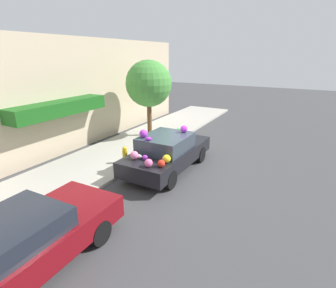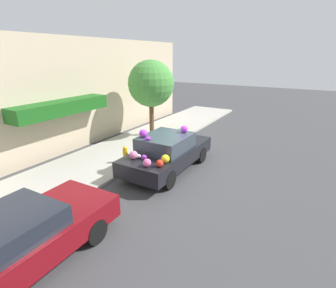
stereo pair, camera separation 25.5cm
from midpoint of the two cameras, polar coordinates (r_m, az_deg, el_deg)
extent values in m
plane|color=#424244|center=(10.30, -1.10, -5.40)|extent=(60.00, 60.00, 0.00)
cube|color=#B2ADA3|center=(11.75, -12.62, -2.41)|extent=(24.00, 3.20, 0.11)
cube|color=#C6B293|center=(12.72, -21.22, 9.82)|extent=(18.00, 0.30, 5.00)
cube|color=#195919|center=(11.65, -23.04, 7.22)|extent=(4.30, 0.90, 0.55)
cylinder|color=brown|center=(13.95, -4.58, 5.71)|extent=(0.24, 0.24, 1.90)
sphere|color=#47933D|center=(13.65, -4.78, 12.96)|extent=(2.35, 2.35, 2.35)
cylinder|color=gold|center=(10.59, -10.02, -2.71)|extent=(0.20, 0.20, 0.55)
sphere|color=gold|center=(10.47, -10.12, -1.01)|extent=(0.18, 0.18, 0.18)
cube|color=black|center=(10.03, -0.73, -2.38)|extent=(4.25, 1.81, 0.55)
cube|color=#333D47|center=(9.70, -1.24, 0.32)|extent=(1.92, 1.59, 0.55)
cylinder|color=black|center=(11.58, -1.05, -0.86)|extent=(0.64, 0.18, 0.64)
cylinder|color=black|center=(10.90, 6.50, -2.28)|extent=(0.64, 0.18, 0.64)
cylinder|color=black|center=(9.56, -9.00, -5.53)|extent=(0.64, 0.18, 0.64)
cylinder|color=black|center=(8.72, -0.28, -7.79)|extent=(0.64, 0.18, 0.64)
sphere|color=yellow|center=(11.25, -0.62, 2.29)|extent=(0.32, 0.32, 0.29)
sphere|color=purple|center=(8.70, -1.76, -3.30)|extent=(0.22, 0.22, 0.15)
ellipsoid|color=white|center=(8.99, -7.17, -2.71)|extent=(0.17, 0.25, 0.15)
sphere|color=yellow|center=(10.72, 3.93, 1.15)|extent=(0.29, 0.29, 0.21)
sphere|color=red|center=(8.26, -2.37, -4.26)|extent=(0.30, 0.30, 0.24)
ellipsoid|color=black|center=(11.17, 4.35, 1.98)|extent=(0.34, 0.40, 0.24)
sphere|color=yellow|center=(8.57, -1.16, -3.23)|extent=(0.37, 0.37, 0.28)
ellipsoid|color=purple|center=(9.07, -5.08, 1.15)|extent=(0.26, 0.25, 0.13)
sphere|color=purple|center=(9.39, -6.12, 2.28)|extent=(0.40, 0.40, 0.30)
sphere|color=purple|center=(9.97, 2.73, 3.28)|extent=(0.34, 0.34, 0.27)
sphere|color=green|center=(10.49, 2.91, 0.80)|extent=(0.23, 0.23, 0.22)
sphere|color=pink|center=(8.92, -8.14, -2.47)|extent=(0.39, 0.39, 0.29)
sphere|color=green|center=(11.64, 1.67, 2.78)|extent=(0.29, 0.29, 0.26)
sphere|color=pink|center=(8.29, -5.15, -4.14)|extent=(0.34, 0.34, 0.26)
ellipsoid|color=purple|center=(8.84, -5.88, -2.95)|extent=(0.23, 0.25, 0.18)
cube|color=maroon|center=(6.39, -30.38, -18.91)|extent=(4.43, 1.87, 0.58)
cube|color=#1E232D|center=(6.05, -32.61, -15.77)|extent=(2.01, 1.60, 0.43)
cylinder|color=black|center=(7.72, -24.85, -13.70)|extent=(0.61, 0.19, 0.61)
cylinder|color=black|center=(6.67, -15.65, -18.12)|extent=(0.61, 0.19, 0.61)
camera|label=1|loc=(0.13, -90.74, -0.25)|focal=28.00mm
camera|label=2|loc=(0.13, 89.26, 0.25)|focal=28.00mm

